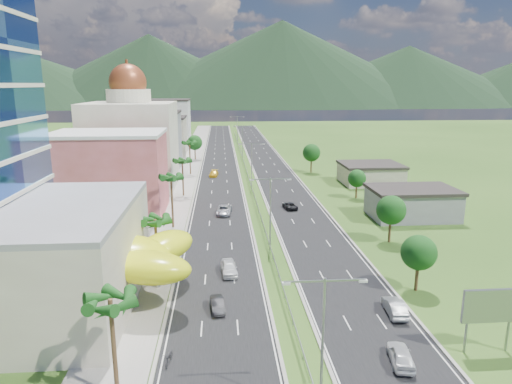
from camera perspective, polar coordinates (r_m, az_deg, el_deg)
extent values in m
plane|color=#2D5119|center=(59.51, 2.81, -10.60)|extent=(500.00, 500.00, 0.00)
cube|color=black|center=(145.95, -4.55, 3.78)|extent=(11.00, 260.00, 0.04)
cube|color=black|center=(146.67, 1.33, 3.87)|extent=(11.00, 260.00, 0.04)
cube|color=gray|center=(146.28, -8.28, 3.72)|extent=(7.00, 260.00, 0.12)
cube|color=gray|center=(128.31, -1.20, 2.77)|extent=(0.08, 216.00, 0.28)
cube|color=gray|center=(229.29, -2.66, 7.36)|extent=(0.10, 0.12, 0.70)
cylinder|color=gray|center=(35.13, 8.29, -18.83)|extent=(0.20, 0.20, 11.00)
cube|color=gray|center=(32.35, 6.07, -11.06)|extent=(2.88, 0.12, 0.12)
cube|color=gray|center=(32.97, 11.09, -10.76)|extent=(2.88, 0.12, 0.12)
cube|color=silver|center=(32.20, 3.78, -11.33)|extent=(0.60, 0.25, 0.18)
cube|color=silver|center=(33.37, 13.24, -10.76)|extent=(0.60, 0.25, 0.18)
cylinder|color=gray|center=(66.97, 1.79, -2.82)|extent=(0.20, 0.20, 11.00)
cube|color=gray|center=(65.56, 0.57, 1.61)|extent=(2.88, 0.12, 0.12)
cube|color=gray|center=(65.87, 3.07, 1.64)|extent=(2.88, 0.12, 0.12)
cube|color=silver|center=(65.48, -0.54, 1.50)|extent=(0.60, 0.25, 0.18)
cube|color=silver|center=(66.06, 4.17, 1.57)|extent=(0.60, 0.25, 0.18)
cylinder|color=gray|center=(105.83, -0.54, 3.20)|extent=(0.20, 0.20, 11.00)
cube|color=gray|center=(104.94, -1.33, 6.03)|extent=(2.88, 0.12, 0.12)
cube|color=gray|center=(105.14, 0.24, 6.05)|extent=(2.88, 0.12, 0.12)
cube|color=silver|center=(104.90, -2.04, 5.97)|extent=(0.60, 0.25, 0.18)
cube|color=silver|center=(105.26, 0.94, 6.00)|extent=(0.60, 0.25, 0.18)
cylinder|color=gray|center=(150.27, -1.71, 6.20)|extent=(0.20, 0.20, 11.00)
cube|color=gray|center=(149.64, -2.28, 8.21)|extent=(2.88, 0.12, 0.12)
cube|color=gray|center=(149.78, -1.17, 8.22)|extent=(2.88, 0.12, 0.12)
cube|color=silver|center=(149.61, -2.78, 8.17)|extent=(0.60, 0.25, 0.18)
cube|color=silver|center=(149.87, -0.68, 8.19)|extent=(0.60, 0.25, 0.18)
cylinder|color=gray|center=(194.96, -2.36, 7.84)|extent=(0.20, 0.20, 11.00)
cube|color=gray|center=(194.48, -2.80, 9.39)|extent=(2.88, 0.12, 0.12)
cube|color=gray|center=(194.59, -1.94, 9.40)|extent=(2.88, 0.12, 0.12)
cube|color=silver|center=(194.46, -3.18, 9.35)|extent=(0.60, 0.25, 0.18)
cube|color=silver|center=(194.65, -1.56, 9.37)|extent=(0.60, 0.25, 0.18)
cylinder|color=gray|center=(58.95, -21.09, -9.65)|extent=(0.50, 0.50, 4.00)
cylinder|color=gray|center=(52.84, -15.19, -11.91)|extent=(0.50, 0.50, 4.00)
cylinder|color=gray|center=(51.14, -20.34, -13.19)|extent=(0.50, 0.50, 4.00)
cylinder|color=gray|center=(57.01, -12.27, -9.82)|extent=(0.50, 0.50, 4.00)
cube|color=#B5504A|center=(90.01, -17.82, 2.04)|extent=(20.00, 15.00, 15.00)
cube|color=#BCB89C|center=(111.84, -15.26, 5.61)|extent=(20.00, 20.00, 20.00)
cylinder|color=#BCB89C|center=(110.97, -15.63, 11.50)|extent=(10.00, 10.00, 3.00)
sphere|color=brown|center=(110.94, -15.73, 13.04)|extent=(8.40, 8.40, 8.40)
cube|color=gray|center=(136.38, -12.88, 6.21)|extent=(16.00, 15.00, 16.00)
cube|color=#A39686|center=(158.20, -11.72, 6.66)|extent=(16.00, 15.00, 13.00)
cube|color=silver|center=(180.69, -10.87, 8.29)|extent=(16.00, 15.00, 18.00)
cylinder|color=gray|center=(47.80, 24.72, -16.10)|extent=(0.24, 0.24, 3.20)
cylinder|color=gray|center=(49.78, 28.90, -15.36)|extent=(0.24, 0.24, 3.20)
cube|color=#D85919|center=(47.45, 27.24, -12.54)|extent=(5.20, 0.35, 3.20)
cube|color=gray|center=(89.04, 18.91, -1.46)|extent=(15.00, 10.00, 5.00)
cube|color=#A39686|center=(117.14, 14.11, 2.14)|extent=(14.00, 12.00, 4.40)
cylinder|color=#47301C|center=(38.56, -17.32, -18.35)|extent=(0.36, 0.36, 8.50)
cylinder|color=#47301C|center=(60.13, -12.32, -6.79)|extent=(0.36, 0.36, 7.50)
cylinder|color=#47301C|center=(78.89, -10.44, -1.30)|extent=(0.36, 0.36, 9.00)
cylinder|color=#47301C|center=(101.32, -9.13, 1.71)|extent=(0.36, 0.36, 8.00)
cylinder|color=#47301C|center=(125.79, -8.25, 4.17)|extent=(0.36, 0.36, 8.80)
cylinder|color=#47301C|center=(150.75, -7.62, 4.95)|extent=(0.40, 0.40, 4.90)
sphere|color=#174A17|center=(150.33, -7.66, 6.13)|extent=(4.90, 4.90, 4.90)
cylinder|color=#47301C|center=(58.41, 19.48, -9.62)|extent=(0.40, 0.40, 4.20)
sphere|color=#174A17|center=(57.45, 19.69, -7.14)|extent=(4.20, 4.20, 4.20)
cylinder|color=#47301C|center=(74.19, 16.40, -4.36)|extent=(0.40, 0.40, 4.55)
sphere|color=#174A17|center=(73.38, 16.54, -2.18)|extent=(4.55, 4.55, 4.55)
cylinder|color=#47301C|center=(100.81, 12.44, 0.29)|extent=(0.40, 0.40, 3.85)
sphere|color=#174A17|center=(100.29, 12.51, 1.67)|extent=(3.85, 3.85, 3.85)
cylinder|color=#47301C|center=(128.29, 6.91, 3.51)|extent=(0.40, 0.40, 4.90)
sphere|color=#174A17|center=(127.80, 6.95, 4.90)|extent=(4.90, 4.90, 4.90)
imported|color=white|center=(60.16, -3.40, -9.42)|extent=(2.35, 5.09, 1.69)
imported|color=black|center=(51.41, -4.84, -13.82)|extent=(1.79, 4.12, 1.32)
imported|color=#A2A4AA|center=(86.81, -4.01, -2.26)|extent=(3.23, 5.98, 1.59)
imported|color=gold|center=(122.74, -5.30, 2.32)|extent=(2.64, 5.37, 1.50)
imported|color=silver|center=(44.58, 17.63, -18.85)|extent=(2.63, 4.91, 1.59)
imported|color=#96999D|center=(52.57, 16.95, -13.57)|extent=(2.09, 5.01, 1.61)
imported|color=black|center=(90.62, 4.25, -1.69)|extent=(2.78, 4.98, 1.32)
imported|color=black|center=(43.46, -10.83, -19.51)|extent=(0.96, 2.21, 1.36)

